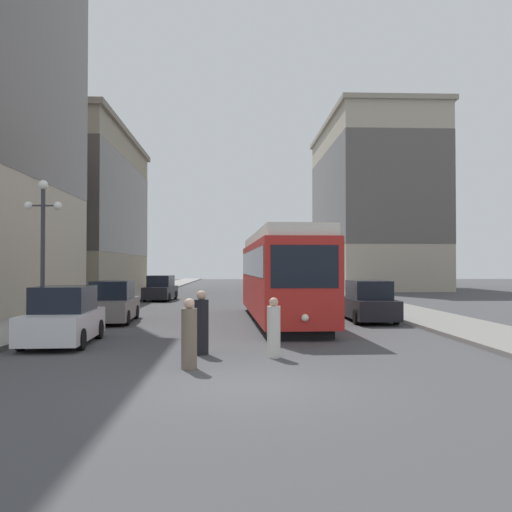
% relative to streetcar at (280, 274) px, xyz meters
% --- Properties ---
extents(ground_plane, '(200.00, 200.00, 0.00)m').
position_rel_streetcar_xyz_m(ground_plane, '(-1.72, -13.38, -2.10)').
color(ground_plane, '#424244').
extents(sidewalk_left, '(3.38, 120.00, 0.15)m').
position_rel_streetcar_xyz_m(sidewalk_left, '(-10.39, 26.62, -2.03)').
color(sidewalk_left, gray).
rests_on(sidewalk_left, ground).
extents(sidewalk_right, '(3.38, 120.00, 0.15)m').
position_rel_streetcar_xyz_m(sidewalk_right, '(6.95, 26.62, -2.03)').
color(sidewalk_right, gray).
rests_on(sidewalk_right, ground).
extents(streetcar, '(3.10, 14.00, 3.89)m').
position_rel_streetcar_xyz_m(streetcar, '(0.00, 0.00, 0.00)').
color(streetcar, black).
rests_on(streetcar, ground).
extents(transit_bus, '(2.95, 11.52, 3.45)m').
position_rel_streetcar_xyz_m(transit_bus, '(3.20, 19.42, -0.15)').
color(transit_bus, black).
rests_on(transit_bus, ground).
extents(parked_car_left_near, '(2.07, 4.86, 1.82)m').
position_rel_streetcar_xyz_m(parked_car_left_near, '(-7.40, -0.01, -1.26)').
color(parked_car_left_near, black).
rests_on(parked_car_left_near, ground).
extents(parked_car_left_mid, '(2.04, 4.36, 1.82)m').
position_rel_streetcar_xyz_m(parked_car_left_mid, '(-7.40, -6.98, -1.26)').
color(parked_car_left_mid, black).
rests_on(parked_car_left_mid, ground).
extents(parked_car_right_far, '(1.91, 4.76, 1.82)m').
position_rel_streetcar_xyz_m(parked_car_right_far, '(3.96, -0.03, -1.26)').
color(parked_car_right_far, black).
rests_on(parked_car_right_far, ground).
extents(parked_car_left_far, '(2.09, 4.71, 1.82)m').
position_rel_streetcar_xyz_m(parked_car_left_far, '(-7.39, 15.73, -1.26)').
color(parked_car_left_far, black).
rests_on(parked_car_left_far, ground).
extents(pedestrian_crossing_near, '(0.40, 0.40, 1.78)m').
position_rel_streetcar_xyz_m(pedestrian_crossing_near, '(-2.94, -9.21, -1.27)').
color(pedestrian_crossing_near, black).
rests_on(pedestrian_crossing_near, ground).
extents(pedestrian_crossing_far, '(0.38, 0.38, 1.68)m').
position_rel_streetcar_xyz_m(pedestrian_crossing_far, '(-3.10, -11.38, -1.32)').
color(pedestrian_crossing_far, '#6B5B4C').
rests_on(pedestrian_crossing_far, ground).
extents(pedestrian_on_sidewalk, '(0.36, 0.36, 1.61)m').
position_rel_streetcar_xyz_m(pedestrian_on_sidewalk, '(-0.96, -9.79, -1.35)').
color(pedestrian_on_sidewalk, beige).
rests_on(pedestrian_on_sidewalk, ground).
extents(lamp_post_left_near, '(1.41, 0.36, 5.58)m').
position_rel_streetcar_xyz_m(lamp_post_left_near, '(-9.30, -3.38, 1.71)').
color(lamp_post_left_near, '#333338').
rests_on(lamp_post_left_near, sidewalk_left).
extents(building_left_corner, '(11.68, 23.00, 15.04)m').
position_rel_streetcar_xyz_m(building_left_corner, '(-17.61, 27.89, 5.61)').
color(building_left_corner, gray).
rests_on(building_left_corner, ground).
extents(building_right_corner, '(11.30, 23.49, 19.18)m').
position_rel_streetcar_xyz_m(building_right_corner, '(13.99, 39.39, 7.76)').
color(building_right_corner, '#B2A893').
rests_on(building_right_corner, ground).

